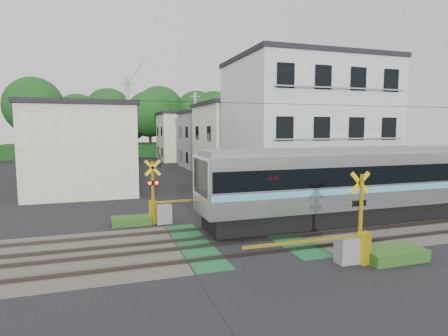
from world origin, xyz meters
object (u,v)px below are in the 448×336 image
object	(u,v)px
crossing_signal_near	(350,243)
crossing_signal_far	(162,209)
apartment_block	(305,126)
pedestrian	(159,161)

from	to	relation	value
crossing_signal_near	crossing_signal_far	xyz separation A→B (m)	(-5.17, 7.31, 0.00)
crossing_signal_near	crossing_signal_far	bearing A→B (deg)	125.29
apartment_block	pedestrian	xyz separation A→B (m)	(-7.64, 18.44, -3.84)
crossing_signal_far	apartment_block	bearing A→B (deg)	27.78
crossing_signal_near	pedestrian	world-z (taller)	crossing_signal_near
crossing_signal_far	apartment_block	xyz separation A→B (m)	(11.09, 5.84, 3.94)
crossing_signal_near	crossing_signal_far	distance (m)	8.95
apartment_block	pedestrian	bearing A→B (deg)	112.51
apartment_block	pedestrian	size ratio (longest dim) A/B	6.27
crossing_signal_far	pedestrian	size ratio (longest dim) A/B	2.91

